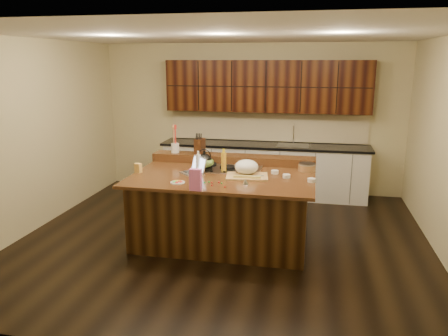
# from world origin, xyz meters

# --- Properties ---
(room) EXTENTS (5.52, 5.02, 2.72)m
(room) POSITION_xyz_m (0.00, 0.00, 1.35)
(room) COLOR black
(room) RESTS_ON ground
(island) EXTENTS (2.40, 1.60, 0.92)m
(island) POSITION_xyz_m (0.00, 0.00, 0.46)
(island) COLOR black
(island) RESTS_ON ground
(back_ledge) EXTENTS (2.40, 0.30, 0.12)m
(back_ledge) POSITION_xyz_m (0.00, 0.70, 0.98)
(back_ledge) COLOR black
(back_ledge) RESTS_ON island
(cooktop) EXTENTS (0.92, 0.52, 0.05)m
(cooktop) POSITION_xyz_m (0.00, 0.30, 0.94)
(cooktop) COLOR gray
(cooktop) RESTS_ON island
(back_counter) EXTENTS (3.70, 0.66, 2.40)m
(back_counter) POSITION_xyz_m (0.30, 2.23, 0.98)
(back_counter) COLOR silver
(back_counter) RESTS_ON ground
(kettle) EXTENTS (0.25, 0.25, 0.19)m
(kettle) POSITION_xyz_m (-0.30, 0.17, 1.06)
(kettle) COLOR black
(kettle) RESTS_ON cooktop
(green_bowl) EXTENTS (0.35, 0.35, 0.15)m
(green_bowl) POSITION_xyz_m (-0.30, 0.17, 1.04)
(green_bowl) COLOR olive
(green_bowl) RESTS_ON cooktop
(laptop) EXTENTS (0.40, 0.40, 0.22)m
(laptop) POSITION_xyz_m (-0.38, -0.01, 0.98)
(laptop) COLOR #B7B7BC
(laptop) RESTS_ON island
(oil_bottle) EXTENTS (0.07, 0.07, 0.27)m
(oil_bottle) POSITION_xyz_m (-0.02, 0.13, 1.06)
(oil_bottle) COLOR gold
(oil_bottle) RESTS_ON island
(vinegar_bottle) EXTENTS (0.07, 0.07, 0.25)m
(vinegar_bottle) POSITION_xyz_m (-0.35, 0.03, 1.04)
(vinegar_bottle) COLOR silver
(vinegar_bottle) RESTS_ON island
(wooden_tray) EXTENTS (0.58, 0.46, 0.22)m
(wooden_tray) POSITION_xyz_m (0.31, -0.01, 1.02)
(wooden_tray) COLOR tan
(wooden_tray) RESTS_ON island
(ramekin_a) EXTENTS (0.12, 0.12, 0.04)m
(ramekin_a) POSITION_xyz_m (0.83, 0.02, 0.94)
(ramekin_a) COLOR white
(ramekin_a) RESTS_ON island
(ramekin_b) EXTENTS (0.11, 0.11, 0.04)m
(ramekin_b) POSITION_xyz_m (1.15, -0.12, 0.94)
(ramekin_b) COLOR white
(ramekin_b) RESTS_ON island
(ramekin_c) EXTENTS (0.10, 0.10, 0.04)m
(ramekin_c) POSITION_xyz_m (0.66, 0.20, 0.94)
(ramekin_c) COLOR white
(ramekin_c) RESTS_ON island
(strainer_bowl) EXTENTS (0.30, 0.30, 0.09)m
(strainer_bowl) POSITION_xyz_m (1.08, 0.43, 0.97)
(strainer_bowl) COLOR #996B3F
(strainer_bowl) RESTS_ON island
(kitchen_timer) EXTENTS (0.10, 0.10, 0.07)m
(kitchen_timer) POSITION_xyz_m (0.36, -0.39, 0.96)
(kitchen_timer) COLOR silver
(kitchen_timer) RESTS_ON island
(pink_bag) EXTENTS (0.14, 0.08, 0.26)m
(pink_bag) POSITION_xyz_m (-0.17, -0.76, 1.05)
(pink_bag) COLOR pink
(pink_bag) RESTS_ON island
(candy_plate) EXTENTS (0.19, 0.19, 0.01)m
(candy_plate) POSITION_xyz_m (-0.47, -0.50, 0.93)
(candy_plate) COLOR white
(candy_plate) RESTS_ON island
(package_box) EXTENTS (0.11, 0.09, 0.12)m
(package_box) POSITION_xyz_m (-1.15, -0.11, 0.98)
(package_box) COLOR #ECB553
(package_box) RESTS_ON island
(utensil_crock) EXTENTS (0.15, 0.15, 0.14)m
(utensil_crock) POSITION_xyz_m (-0.89, 0.70, 1.11)
(utensil_crock) COLOR white
(utensil_crock) RESTS_ON back_ledge
(knife_block) EXTENTS (0.14, 0.20, 0.23)m
(knife_block) POSITION_xyz_m (-0.50, 0.70, 1.15)
(knife_block) COLOR black
(knife_block) RESTS_ON back_ledge
(gumdrop_0) EXTENTS (0.02, 0.02, 0.02)m
(gumdrop_0) POSITION_xyz_m (0.03, -0.40, 0.93)
(gumdrop_0) COLOR red
(gumdrop_0) RESTS_ON island
(gumdrop_1) EXTENTS (0.02, 0.02, 0.02)m
(gumdrop_1) POSITION_xyz_m (0.07, -0.44, 0.93)
(gumdrop_1) COLOR #198C26
(gumdrop_1) RESTS_ON island
(gumdrop_2) EXTENTS (0.02, 0.02, 0.02)m
(gumdrop_2) POSITION_xyz_m (-0.02, -0.55, 0.93)
(gumdrop_2) COLOR red
(gumdrop_2) RESTS_ON island
(gumdrop_3) EXTENTS (0.02, 0.02, 0.02)m
(gumdrop_3) POSITION_xyz_m (-0.14, -0.45, 0.93)
(gumdrop_3) COLOR #198C26
(gumdrop_3) RESTS_ON island
(gumdrop_4) EXTENTS (0.02, 0.02, 0.02)m
(gumdrop_4) POSITION_xyz_m (-0.27, -0.56, 0.93)
(gumdrop_4) COLOR red
(gumdrop_4) RESTS_ON island
(gumdrop_5) EXTENTS (0.02, 0.02, 0.02)m
(gumdrop_5) POSITION_xyz_m (-0.24, -0.55, 0.93)
(gumdrop_5) COLOR #198C26
(gumdrop_5) RESTS_ON island
(gumdrop_6) EXTENTS (0.02, 0.02, 0.02)m
(gumdrop_6) POSITION_xyz_m (0.14, -0.59, 0.93)
(gumdrop_6) COLOR red
(gumdrop_6) RESTS_ON island
(gumdrop_7) EXTENTS (0.02, 0.02, 0.02)m
(gumdrop_7) POSITION_xyz_m (-0.10, -0.41, 0.93)
(gumdrop_7) COLOR #198C26
(gumdrop_7) RESTS_ON island
(gumdrop_8) EXTENTS (0.02, 0.02, 0.02)m
(gumdrop_8) POSITION_xyz_m (-0.06, -0.43, 0.93)
(gumdrop_8) COLOR red
(gumdrop_8) RESTS_ON island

